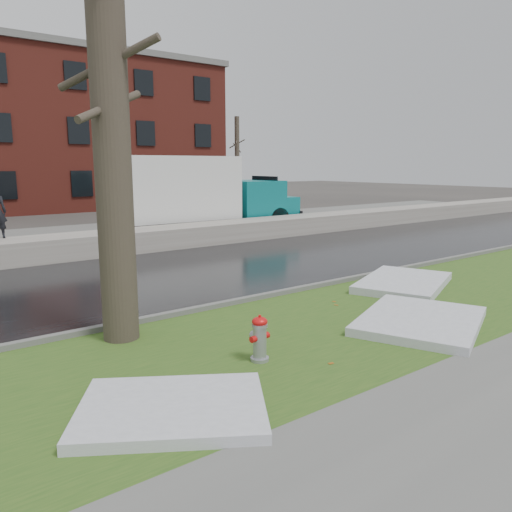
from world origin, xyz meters
TOP-DOWN VIEW (x-y plane):
  - ground at (0.00, 0.00)m, footprint 120.00×120.00m
  - verge at (0.00, -1.25)m, footprint 60.00×4.50m
  - road at (0.00, 4.50)m, footprint 60.00×7.00m
  - parking_lot at (0.00, 13.00)m, footprint 60.00×9.00m
  - curb at (0.00, 1.00)m, footprint 60.00×0.15m
  - snowbank at (0.00, 8.70)m, footprint 60.00×1.60m
  - brick_building at (2.00, 30.00)m, footprint 26.00×12.00m
  - bg_tree_right at (16.00, 24.00)m, footprint 1.40×1.62m
  - fire_hydrant at (-1.62, -1.80)m, footprint 0.35×0.31m
  - tree at (-2.90, 0.42)m, footprint 1.40×1.58m
  - box_truck at (4.80, 10.99)m, footprint 9.97×2.56m
  - snow_patch_near at (1.81, -2.25)m, footprint 3.18×2.87m
  - snow_patch_far at (-3.46, -2.50)m, footprint 2.71×2.52m
  - snow_patch_side at (4.06, -0.20)m, footprint 3.28×2.75m

SIDE VIEW (x-z plane):
  - ground at x=0.00m, z-range 0.00..0.00m
  - road at x=0.00m, z-range 0.00..0.03m
  - parking_lot at x=0.00m, z-range 0.00..0.03m
  - verge at x=0.00m, z-range 0.00..0.04m
  - curb at x=0.00m, z-range 0.00..0.14m
  - snow_patch_far at x=-3.46m, z-range 0.04..0.18m
  - snow_patch_near at x=1.81m, z-range 0.04..0.20m
  - snow_patch_side at x=4.06m, z-range 0.04..0.22m
  - snowbank at x=0.00m, z-range 0.00..0.75m
  - fire_hydrant at x=-1.62m, z-range 0.06..0.78m
  - box_truck at x=4.80m, z-range 0.10..3.42m
  - bg_tree_right at x=16.00m, z-range 0.08..6.58m
  - tree at x=-2.90m, z-range 0.07..7.55m
  - brick_building at x=2.00m, z-range 0.00..10.00m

